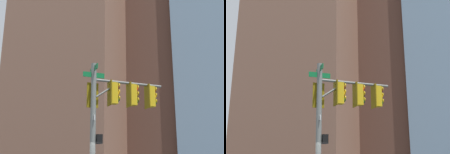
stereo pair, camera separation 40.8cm
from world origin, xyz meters
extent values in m
cylinder|color=slate|center=(-0.48, -0.17, 3.05)|extent=(0.24, 0.24, 6.11)
cylinder|color=slate|center=(-1.76, -1.36, 5.33)|extent=(2.66, 2.47, 0.12)
cylinder|color=slate|center=(-0.94, -0.60, 4.88)|extent=(0.82, 0.77, 0.75)
cube|color=#0F6B33|center=(-0.48, -0.17, 5.86)|extent=(0.74, 0.80, 0.24)
cube|color=#0F6B33|center=(-0.48, -0.17, 5.56)|extent=(0.78, 0.72, 0.24)
cube|color=white|center=(-0.48, -0.17, 3.57)|extent=(0.33, 0.35, 0.24)
cube|color=gold|center=(-1.19, -0.83, 4.77)|extent=(0.48, 0.48, 1.00)
cube|color=#7D640C|center=(-1.05, -0.70, 4.77)|extent=(0.40, 0.43, 1.16)
sphere|color=#470A07|center=(-1.34, -0.97, 5.07)|extent=(0.20, 0.20, 0.20)
cylinder|color=gold|center=(-1.39, -1.02, 5.16)|extent=(0.19, 0.20, 0.23)
sphere|color=#F29E0C|center=(-1.34, -0.97, 4.77)|extent=(0.20, 0.20, 0.20)
cylinder|color=gold|center=(-1.39, -1.02, 4.86)|extent=(0.19, 0.20, 0.23)
sphere|color=#0A3819|center=(-1.34, -0.97, 4.47)|extent=(0.20, 0.20, 0.20)
cylinder|color=gold|center=(-1.39, -1.02, 4.56)|extent=(0.19, 0.20, 0.23)
cube|color=gold|center=(-1.91, -1.49, 4.77)|extent=(0.48, 0.48, 1.00)
cube|color=#7D640C|center=(-1.77, -1.36, 4.77)|extent=(0.40, 0.43, 1.16)
sphere|color=red|center=(-2.06, -1.63, 5.07)|extent=(0.20, 0.20, 0.20)
cylinder|color=gold|center=(-2.10, -1.68, 5.16)|extent=(0.19, 0.20, 0.23)
sphere|color=#4C330A|center=(-2.06, -1.63, 4.77)|extent=(0.20, 0.20, 0.20)
cylinder|color=gold|center=(-2.10, -1.68, 4.86)|extent=(0.19, 0.20, 0.23)
sphere|color=#0A3819|center=(-2.06, -1.63, 4.47)|extent=(0.20, 0.20, 0.20)
cylinder|color=gold|center=(-2.10, -1.68, 4.56)|extent=(0.19, 0.20, 0.23)
cube|color=gold|center=(-2.62, -2.15, 4.77)|extent=(0.48, 0.48, 1.00)
cube|color=#7D640C|center=(-2.48, -2.03, 4.77)|extent=(0.40, 0.43, 1.16)
sphere|color=#470A07|center=(-2.77, -2.29, 5.07)|extent=(0.20, 0.20, 0.20)
cylinder|color=gold|center=(-2.82, -2.34, 5.16)|extent=(0.19, 0.20, 0.23)
sphere|color=#F29E0C|center=(-2.77, -2.29, 4.77)|extent=(0.20, 0.20, 0.20)
cylinder|color=gold|center=(-2.82, -2.34, 4.86)|extent=(0.19, 0.20, 0.23)
sphere|color=#0A3819|center=(-2.77, -2.29, 4.47)|extent=(0.20, 0.20, 0.20)
cylinder|color=gold|center=(-2.82, -2.34, 4.56)|extent=(0.19, 0.20, 0.23)
cube|color=gold|center=(-0.26, -0.41, 4.63)|extent=(0.48, 0.48, 1.00)
cube|color=#7D640C|center=(-0.39, -0.27, 4.63)|extent=(0.43, 0.40, 1.16)
sphere|color=red|center=(-0.12, -0.56, 4.93)|extent=(0.20, 0.20, 0.20)
cylinder|color=gold|center=(-0.07, -0.61, 5.02)|extent=(0.20, 0.19, 0.23)
sphere|color=#4C330A|center=(-0.12, -0.56, 4.63)|extent=(0.20, 0.20, 0.20)
cylinder|color=gold|center=(-0.07, -0.61, 4.72)|extent=(0.20, 0.19, 0.23)
sphere|color=#0A3819|center=(-0.12, -0.56, 4.33)|extent=(0.20, 0.20, 0.20)
cylinder|color=gold|center=(-0.07, -0.61, 4.42)|extent=(0.20, 0.19, 0.23)
cube|color=black|center=(-0.68, -0.36, 2.66)|extent=(0.43, 0.44, 0.40)
cube|color=#EA5914|center=(-0.78, -0.45, 2.66)|extent=(0.19, 0.20, 0.28)
cube|color=brown|center=(3.99, -44.62, 28.03)|extent=(20.00, 16.04, 56.07)
cube|color=#845B47|center=(19.42, -35.03, 20.02)|extent=(18.59, 16.16, 40.04)
camera|label=1|loc=(-6.31, 12.58, 1.41)|focal=50.96mm
camera|label=2|loc=(-6.69, 12.43, 1.41)|focal=50.96mm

